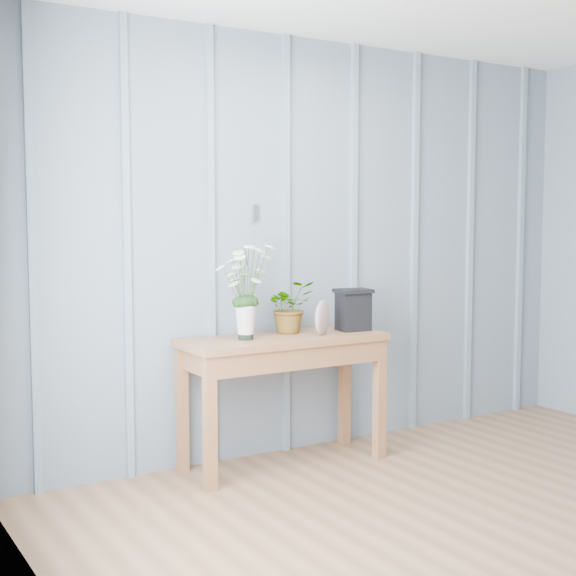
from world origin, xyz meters
TOP-DOWN VIEW (x-y plane):
  - room_shell at (-0.00, 0.92)m, footprint 4.00×4.50m
  - sideboard at (-0.41, 1.99)m, footprint 1.20×0.45m
  - daisy_vase at (-0.66, 1.99)m, footprint 0.38×0.29m
  - spider_plant at (-0.31, 2.09)m, footprint 0.30×0.26m
  - felt_disc_vessel at (-0.19, 1.92)m, footprint 0.20×0.17m
  - carved_box at (0.06, 1.98)m, footprint 0.22×0.18m

SIDE VIEW (x-z plane):
  - sideboard at x=-0.41m, z-range 0.26..1.01m
  - felt_disc_vessel at x=-0.19m, z-range 0.75..0.95m
  - carved_box at x=0.06m, z-range 0.75..1.00m
  - spider_plant at x=-0.31m, z-range 0.75..1.06m
  - daisy_vase at x=-0.66m, z-range 0.82..1.36m
  - room_shell at x=0.00m, z-range 0.74..3.24m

